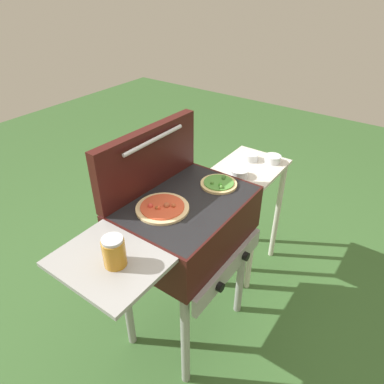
{
  "coord_description": "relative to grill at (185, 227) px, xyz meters",
  "views": [
    {
      "loc": [
        -1.06,
        -0.79,
        1.8
      ],
      "look_at": [
        0.05,
        0.0,
        0.92
      ],
      "focal_mm": 32.53,
      "sensor_mm": 36.0,
      "label": 1
    }
  ],
  "objects": [
    {
      "name": "topping_bowl_far",
      "position": [
        0.52,
        -0.0,
        0.05
      ],
      "size": [
        0.1,
        0.1,
        0.04
      ],
      "color": "silver",
      "rests_on": "prep_table"
    },
    {
      "name": "pizza_veggie",
      "position": [
        0.22,
        -0.05,
        0.15
      ],
      "size": [
        0.18,
        0.18,
        0.03
      ],
      "color": "#E0C17F",
      "rests_on": "grill"
    },
    {
      "name": "sauce_jar",
      "position": [
        -0.46,
        -0.03,
        0.2
      ],
      "size": [
        0.08,
        0.08,
        0.12
      ],
      "color": "#B77A1E",
      "rests_on": "grill"
    },
    {
      "name": "topping_bowl_near",
      "position": [
        0.74,
        0.04,
        0.05
      ],
      "size": [
        0.09,
        0.09,
        0.04
      ],
      "color": "silver",
      "rests_on": "prep_table"
    },
    {
      "name": "topping_bowl_middle",
      "position": [
        0.79,
        -0.09,
        0.05
      ],
      "size": [
        0.1,
        0.1,
        0.04
      ],
      "color": "silver",
      "rests_on": "prep_table"
    },
    {
      "name": "grill_lid_open",
      "position": [
        0.01,
        0.22,
        0.3
      ],
      "size": [
        0.63,
        0.09,
        0.3
      ],
      "color": "#38110F",
      "rests_on": "grill"
    },
    {
      "name": "pizza_pepperoni",
      "position": [
        -0.1,
        0.05,
        0.15
      ],
      "size": [
        0.24,
        0.24,
        0.04
      ],
      "color": "beige",
      "rests_on": "grill"
    },
    {
      "name": "grill",
      "position": [
        0.0,
        0.0,
        0.0
      ],
      "size": [
        0.96,
        0.53,
        0.9
      ],
      "color": "#38110F",
      "rests_on": "ground_plane"
    },
    {
      "name": "ground_plane",
      "position": [
        0.01,
        0.0,
        -0.76
      ],
      "size": [
        8.0,
        8.0,
        0.0
      ],
      "primitive_type": "plane",
      "color": "#38602D"
    },
    {
      "name": "prep_table",
      "position": [
        0.67,
        0.0,
        -0.2
      ],
      "size": [
        0.44,
        0.36,
        0.79
      ],
      "color": "beige",
      "rests_on": "ground_plane"
    }
  ]
}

